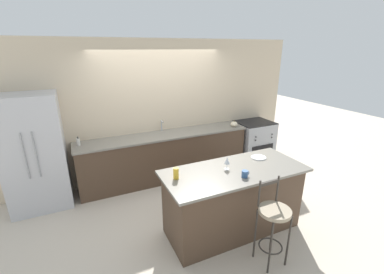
{
  "coord_description": "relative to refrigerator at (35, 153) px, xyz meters",
  "views": [
    {
      "loc": [
        -1.52,
        -4.16,
        2.54
      ],
      "look_at": [
        0.13,
        -0.59,
        1.16
      ],
      "focal_mm": 24.0,
      "sensor_mm": 36.0,
      "label": 1
    }
  ],
  "objects": [
    {
      "name": "oven_range",
      "position": [
        4.33,
        -0.0,
        -0.47
      ],
      "size": [
        0.79,
        0.7,
        0.94
      ],
      "color": "#ADAFB5",
      "rests_on": "ground_plane"
    },
    {
      "name": "dinner_plate",
      "position": [
        3.09,
        -1.67,
        0.02
      ],
      "size": [
        0.23,
        0.23,
        0.02
      ],
      "color": "white",
      "rests_on": "kitchen_island"
    },
    {
      "name": "ground_plane",
      "position": [
        2.21,
        -0.31,
        -0.95
      ],
      "size": [
        18.0,
        18.0,
        0.0
      ],
      "primitive_type": "plane",
      "color": "beige"
    },
    {
      "name": "tumbler_cup",
      "position": [
        1.72,
        -1.75,
        0.09
      ],
      "size": [
        0.07,
        0.07,
        0.15
      ],
      "color": "gold",
      "rests_on": "kitchen_island"
    },
    {
      "name": "soap_bottle",
      "position": [
        0.65,
        0.09,
        0.06
      ],
      "size": [
        0.06,
        0.06,
        0.16
      ],
      "color": "silver",
      "rests_on": "back_counter"
    },
    {
      "name": "bar_stool_near",
      "position": [
        2.63,
        -2.57,
        -0.33
      ],
      "size": [
        0.38,
        0.38,
        1.1
      ],
      "color": "#332D28",
      "rests_on": "ground_plane"
    },
    {
      "name": "kitchen_island",
      "position": [
        2.54,
        -1.85,
        -0.46
      ],
      "size": [
        1.99,
        0.87,
        0.96
      ],
      "color": "#4C3828",
      "rests_on": "ground_plane"
    },
    {
      "name": "back_counter",
      "position": [
        2.21,
        0.05,
        -0.47
      ],
      "size": [
        3.36,
        0.64,
        0.94
      ],
      "color": "#4C3828",
      "rests_on": "ground_plane"
    },
    {
      "name": "pumpkin_decoration",
      "position": [
        3.7,
        -0.1,
        0.05
      ],
      "size": [
        0.15,
        0.15,
        0.14
      ],
      "color": "beige",
      "rests_on": "back_counter"
    },
    {
      "name": "sink_faucet",
      "position": [
        2.21,
        0.24,
        0.13
      ],
      "size": [
        0.02,
        0.13,
        0.22
      ],
      "color": "#ADAFB5",
      "rests_on": "back_counter"
    },
    {
      "name": "refrigerator",
      "position": [
        0.0,
        0.0,
        0.0
      ],
      "size": [
        0.89,
        0.7,
        1.89
      ],
      "color": "#BCBCC1",
      "rests_on": "ground_plane"
    },
    {
      "name": "wall_back",
      "position": [
        2.21,
        0.36,
        0.4
      ],
      "size": [
        6.0,
        0.07,
        2.7
      ],
      "color": "beige",
      "rests_on": "ground_plane"
    },
    {
      "name": "wine_glass",
      "position": [
        2.45,
        -1.79,
        0.13
      ],
      "size": [
        0.08,
        0.08,
        0.17
      ],
      "color": "white",
      "rests_on": "kitchen_island"
    },
    {
      "name": "coffee_mug",
      "position": [
        2.54,
        -2.08,
        0.06
      ],
      "size": [
        0.11,
        0.08,
        0.09
      ],
      "color": "#335689",
      "rests_on": "kitchen_island"
    }
  ]
}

